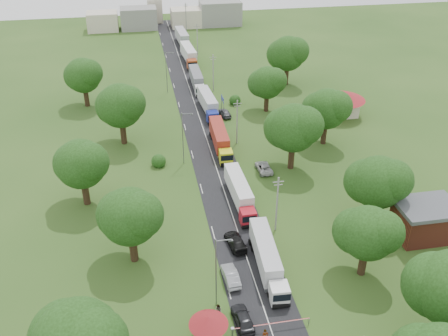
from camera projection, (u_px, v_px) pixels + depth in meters
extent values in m
plane|color=#274717|center=(230.00, 207.00, 78.23)|extent=(260.00, 260.00, 0.00)
cube|color=black|center=(210.00, 148.00, 95.21)|extent=(8.00, 200.00, 0.04)
cylinder|color=slate|center=(232.00, 332.00, 56.03)|extent=(0.20, 0.20, 1.10)
cube|color=slate|center=(233.00, 329.00, 55.77)|extent=(0.35, 0.35, 0.25)
cylinder|color=red|center=(271.00, 324.00, 56.50)|extent=(9.00, 0.12, 0.12)
cylinder|color=slate|center=(309.00, 321.00, 57.45)|extent=(0.10, 0.10, 1.00)
cube|color=beige|center=(209.00, 331.00, 55.28)|extent=(2.60, 2.60, 2.40)
cone|color=maroon|center=(208.00, 321.00, 54.42)|extent=(4.40, 4.40, 1.10)
cube|color=black|center=(220.00, 328.00, 55.38)|extent=(0.02, 1.20, 0.90)
cylinder|color=slate|center=(223.00, 108.00, 106.72)|extent=(0.12, 0.12, 4.00)
cylinder|color=slate|center=(221.00, 104.00, 108.76)|extent=(0.12, 0.12, 4.00)
cube|color=navy|center=(222.00, 99.00, 106.93)|extent=(0.06, 3.00, 1.00)
cube|color=silver|center=(222.00, 99.00, 106.93)|extent=(0.07, 3.10, 0.06)
cylinder|color=gray|center=(277.00, 204.00, 70.87)|extent=(0.24, 0.24, 9.00)
cube|color=gray|center=(278.00, 182.00, 68.95)|extent=(1.60, 0.10, 0.10)
cube|color=gray|center=(278.00, 185.00, 69.20)|extent=(1.20, 0.10, 0.10)
cylinder|color=gray|center=(237.00, 122.00, 94.64)|extent=(0.24, 0.24, 9.00)
cube|color=gray|center=(237.00, 104.00, 92.72)|extent=(1.60, 0.10, 0.10)
cube|color=gray|center=(237.00, 106.00, 92.97)|extent=(1.20, 0.10, 0.10)
cylinder|color=gray|center=(213.00, 73.00, 118.41)|extent=(0.24, 0.24, 9.00)
cube|color=gray|center=(213.00, 57.00, 116.49)|extent=(1.60, 0.10, 0.10)
cube|color=gray|center=(213.00, 59.00, 116.74)|extent=(1.20, 0.10, 0.10)
cylinder|color=gray|center=(197.00, 40.00, 142.18)|extent=(0.24, 0.24, 9.00)
cube|color=gray|center=(197.00, 27.00, 140.26)|extent=(1.60, 0.10, 0.10)
cube|color=gray|center=(197.00, 28.00, 140.51)|extent=(1.20, 0.10, 0.10)
cylinder|color=gray|center=(186.00, 17.00, 165.95)|extent=(0.24, 0.24, 9.00)
cube|color=gray|center=(186.00, 5.00, 164.03)|extent=(1.60, 0.10, 0.10)
cube|color=gray|center=(186.00, 7.00, 164.28)|extent=(1.20, 0.10, 0.10)
cylinder|color=slate|center=(216.00, 273.00, 57.87)|extent=(0.16, 0.16, 10.00)
cube|color=slate|center=(224.00, 240.00, 55.63)|extent=(1.80, 0.10, 0.10)
cube|color=slate|center=(231.00, 241.00, 55.83)|extent=(0.50, 0.22, 0.15)
cylinder|color=slate|center=(183.00, 139.00, 87.58)|extent=(0.16, 0.16, 10.00)
cube|color=slate|center=(187.00, 114.00, 85.35)|extent=(1.80, 0.10, 0.10)
cube|color=slate|center=(192.00, 114.00, 85.55)|extent=(0.50, 0.22, 0.15)
cylinder|color=slate|center=(166.00, 72.00, 117.29)|extent=(0.16, 0.16, 10.00)
cube|color=slate|center=(169.00, 53.00, 115.06)|extent=(1.80, 0.10, 0.10)
cube|color=slate|center=(173.00, 53.00, 115.26)|extent=(0.50, 0.22, 0.15)
cylinder|color=#382616|center=(443.00, 327.00, 54.42)|extent=(1.12, 1.12, 4.55)
sphere|color=#18320D|center=(436.00, 285.00, 52.99)|extent=(7.20, 7.20, 7.20)
cylinder|color=#382616|center=(363.00, 262.00, 64.16)|extent=(1.04, 1.04, 3.85)
sphere|color=#18320D|center=(368.00, 233.00, 61.80)|extent=(7.00, 7.00, 7.00)
sphere|color=#18320D|center=(382.00, 232.00, 60.76)|extent=(5.50, 5.50, 5.50)
sphere|color=#18320D|center=(356.00, 231.00, 62.95)|extent=(6.00, 6.00, 6.00)
cylinder|color=#382616|center=(373.00, 212.00, 73.49)|extent=(1.08, 1.08, 4.20)
sphere|color=#18320D|center=(378.00, 182.00, 70.90)|extent=(7.70, 7.70, 7.70)
sphere|color=#18320D|center=(392.00, 180.00, 69.77)|extent=(6.05, 6.05, 6.05)
sphere|color=#18320D|center=(366.00, 181.00, 72.18)|extent=(6.60, 6.60, 6.60)
cylinder|color=#382616|center=(291.00, 157.00, 87.59)|extent=(1.12, 1.12, 4.55)
sphere|color=#18320D|center=(294.00, 128.00, 84.78)|extent=(8.40, 8.40, 8.40)
sphere|color=#18320D|center=(305.00, 125.00, 83.54)|extent=(6.60, 6.60, 6.60)
sphere|color=#18320D|center=(284.00, 128.00, 86.17)|extent=(7.20, 7.20, 7.20)
cylinder|color=#382616|center=(324.00, 133.00, 95.88)|extent=(1.08, 1.08, 4.20)
sphere|color=#18320D|center=(327.00, 109.00, 93.29)|extent=(7.70, 7.70, 7.70)
sphere|color=#18320D|center=(336.00, 107.00, 92.15)|extent=(6.05, 6.05, 6.05)
sphere|color=#18320D|center=(318.00, 109.00, 94.56)|extent=(6.60, 6.60, 6.60)
cylinder|color=#382616|center=(266.00, 103.00, 109.30)|extent=(1.04, 1.04, 3.85)
sphere|color=#18320D|center=(267.00, 83.00, 106.94)|extent=(7.00, 7.00, 7.00)
sphere|color=#18320D|center=(274.00, 81.00, 105.91)|extent=(5.50, 5.50, 5.50)
sphere|color=#18320D|center=(261.00, 83.00, 108.10)|extent=(6.00, 6.00, 6.00)
cylinder|color=#382616|center=(286.00, 76.00, 123.26)|extent=(1.12, 1.12, 4.55)
sphere|color=#18320D|center=(288.00, 54.00, 120.45)|extent=(8.40, 8.40, 8.40)
sphere|color=#18320D|center=(296.00, 51.00, 119.21)|extent=(6.60, 6.60, 6.60)
sphere|color=#18320D|center=(281.00, 54.00, 121.84)|extent=(7.20, 7.20, 7.20)
cylinder|color=#382616|center=(133.00, 248.00, 66.34)|extent=(1.08, 1.08, 4.20)
sphere|color=#18320D|center=(130.00, 216.00, 63.75)|extent=(7.70, 7.70, 7.70)
sphere|color=#18320D|center=(140.00, 215.00, 62.62)|extent=(6.05, 6.05, 6.05)
sphere|color=#18320D|center=(121.00, 215.00, 65.03)|extent=(6.60, 6.60, 6.60)
cylinder|color=#382616|center=(86.00, 192.00, 77.98)|extent=(1.08, 1.08, 4.20)
sphere|color=#18320D|center=(81.00, 164.00, 75.40)|extent=(7.70, 7.70, 7.70)
sphere|color=#18320D|center=(89.00, 162.00, 74.26)|extent=(6.05, 6.05, 6.05)
sphere|color=#18320D|center=(75.00, 163.00, 76.67)|extent=(6.60, 6.60, 6.60)
cylinder|color=#382616|center=(123.00, 133.00, 95.81)|extent=(1.12, 1.12, 4.55)
sphere|color=#18320D|center=(120.00, 106.00, 92.99)|extent=(8.40, 8.40, 8.40)
sphere|color=#18320D|center=(128.00, 103.00, 91.75)|extent=(6.60, 6.60, 6.60)
sphere|color=#18320D|center=(114.00, 106.00, 94.38)|extent=(7.20, 7.20, 7.20)
cylinder|color=#382616|center=(86.00, 97.00, 111.63)|extent=(1.08, 1.08, 4.20)
sphere|color=#18320D|center=(83.00, 75.00, 109.04)|extent=(7.70, 7.70, 7.70)
sphere|color=#18320D|center=(89.00, 73.00, 107.90)|extent=(6.05, 6.05, 6.05)
sphere|color=#18320D|center=(79.00, 76.00, 110.31)|extent=(6.60, 6.60, 6.60)
cube|color=maroon|center=(425.00, 222.00, 70.93)|extent=(8.00, 6.00, 4.60)
cube|color=#47494F|center=(429.00, 207.00, 69.62)|extent=(8.60, 6.60, 0.60)
cube|color=beige|center=(340.00, 107.00, 107.36)|extent=(7.00, 5.00, 4.00)
cone|color=maroon|center=(341.00, 94.00, 105.89)|extent=(10.08, 10.08, 1.80)
cube|color=gray|center=(139.00, 18.00, 168.28)|extent=(12.00, 8.00, 7.00)
cube|color=beige|center=(186.00, 18.00, 171.03)|extent=(10.00, 8.00, 6.00)
cube|color=gray|center=(220.00, 13.00, 172.39)|extent=(14.00, 8.00, 8.00)
cube|color=beige|center=(103.00, 21.00, 166.67)|extent=(10.00, 8.00, 6.00)
cube|color=beige|center=(155.00, 11.00, 175.76)|extent=(5.00, 5.00, 8.00)
cube|color=white|center=(279.00, 293.00, 59.98)|extent=(2.38, 2.38, 2.35)
cube|color=black|center=(282.00, 298.00, 58.85)|extent=(2.16, 0.14, 1.03)
cube|color=slate|center=(281.00, 305.00, 59.54)|extent=(2.08, 0.37, 0.33)
cube|color=slate|center=(265.00, 262.00, 65.95)|extent=(2.78, 10.92, 0.28)
cube|color=#BBBBC0|center=(265.00, 251.00, 65.34)|extent=(2.98, 11.21, 2.82)
cylinder|color=black|center=(281.00, 304.00, 59.76)|extent=(2.21, 0.94, 0.94)
cylinder|color=black|center=(277.00, 294.00, 61.20)|extent=(2.21, 0.94, 0.94)
cylinder|color=black|center=(259.00, 248.00, 68.86)|extent=(2.21, 0.94, 0.94)
cylinder|color=black|center=(257.00, 241.00, 70.06)|extent=(2.21, 0.94, 0.94)
cube|color=#B31421|center=(248.00, 217.00, 73.52)|extent=(2.29, 2.29, 2.32)
cube|color=black|center=(250.00, 219.00, 72.40)|extent=(2.13, 0.08, 1.02)
cube|color=slate|center=(249.00, 226.00, 73.08)|extent=(2.05, 0.31, 0.32)
cube|color=slate|center=(239.00, 197.00, 79.40)|extent=(2.45, 10.72, 0.28)
cube|color=silver|center=(238.00, 187.00, 78.79)|extent=(2.64, 11.00, 2.78)
cylinder|color=black|center=(249.00, 225.00, 73.30)|extent=(2.18, 0.93, 0.93)
cylinder|color=black|center=(246.00, 219.00, 74.72)|extent=(2.18, 0.93, 0.93)
cylinder|color=black|center=(235.00, 187.00, 82.27)|extent=(2.18, 0.93, 0.93)
cylinder|color=black|center=(233.00, 183.00, 83.45)|extent=(2.18, 0.93, 0.93)
cube|color=yellow|center=(226.00, 157.00, 89.18)|extent=(2.37, 2.37, 2.40)
cube|color=black|center=(227.00, 158.00, 88.03)|extent=(2.21, 0.08, 1.06)
cube|color=slate|center=(227.00, 164.00, 88.73)|extent=(2.12, 0.31, 0.34)
cube|color=slate|center=(219.00, 143.00, 95.28)|extent=(2.53, 11.10, 0.29)
cube|color=maroon|center=(219.00, 135.00, 94.65)|extent=(2.73, 11.40, 2.88)
cylinder|color=black|center=(227.00, 164.00, 88.96)|extent=(2.26, 0.96, 0.96)
cylinder|color=black|center=(225.00, 159.00, 90.43)|extent=(2.26, 0.96, 0.96)
cylinder|color=black|center=(216.00, 137.00, 98.25)|extent=(2.26, 0.96, 0.96)
cylinder|color=black|center=(215.00, 134.00, 99.47)|extent=(2.26, 0.96, 0.96)
cube|color=navy|center=(213.00, 117.00, 103.93)|extent=(2.42, 2.42, 2.37)
cube|color=black|center=(213.00, 118.00, 102.78)|extent=(2.18, 0.16, 1.04)
cube|color=slate|center=(213.00, 123.00, 103.48)|extent=(2.10, 0.38, 0.33)
cube|color=slate|center=(208.00, 108.00, 109.95)|extent=(2.88, 11.04, 0.28)
cube|color=#B6B6BB|center=(207.00, 100.00, 109.33)|extent=(3.09, 11.33, 2.85)
cylinder|color=black|center=(213.00, 123.00, 103.71)|extent=(2.23, 0.95, 0.95)
cylinder|color=black|center=(212.00, 120.00, 105.16)|extent=(2.23, 0.95, 0.95)
cylinder|color=black|center=(206.00, 103.00, 112.89)|extent=(2.23, 0.95, 0.95)
cylinder|color=black|center=(205.00, 101.00, 114.10)|extent=(2.23, 0.95, 0.95)
cube|color=white|center=(200.00, 90.00, 117.11)|extent=(2.24, 2.24, 2.32)
cube|color=black|center=(201.00, 91.00, 115.99)|extent=(2.14, 0.03, 1.02)
cube|color=slate|center=(201.00, 96.00, 116.68)|extent=(2.05, 0.26, 0.33)
cube|color=slate|center=(196.00, 83.00, 123.01)|extent=(2.19, 10.70, 0.28)
cube|color=slate|center=(196.00, 77.00, 122.40)|extent=(2.38, 10.98, 2.79)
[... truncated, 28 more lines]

